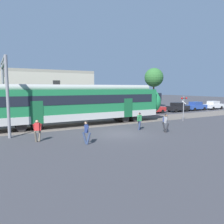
# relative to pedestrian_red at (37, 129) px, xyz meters

# --- Properties ---
(ground_plane) EXTENTS (160.00, 160.00, 0.00)m
(ground_plane) POSITION_rel_pedestrian_red_xyz_m (6.78, -0.40, -0.96)
(ground_plane) COLOR #38383D
(pedestrian_red) EXTENTS (0.67, 0.51, 1.67)m
(pedestrian_red) POSITION_rel_pedestrian_red_xyz_m (0.00, 0.00, 0.00)
(pedestrian_red) COLOR #6B6051
(pedestrian_red) RESTS_ON ground
(pedestrian_navy) EXTENTS (0.55, 0.66, 1.67)m
(pedestrian_navy) POSITION_rel_pedestrian_red_xyz_m (2.90, -2.42, 0.00)
(pedestrian_navy) COLOR navy
(pedestrian_navy) RESTS_ON ground
(pedestrian_green) EXTENTS (0.53, 0.64, 1.67)m
(pedestrian_green) POSITION_rel_pedestrian_red_xyz_m (9.35, 0.13, 0.00)
(pedestrian_green) COLOR navy
(pedestrian_green) RESTS_ON ground
(pedestrian_grey) EXTENTS (0.50, 0.70, 1.67)m
(pedestrian_grey) POSITION_rel_pedestrian_red_xyz_m (10.73, -1.91, 0.03)
(pedestrian_grey) COLOR #28282D
(pedestrian_grey) RESTS_ON ground
(parked_car_red) EXTENTS (4.03, 1.82, 1.54)m
(parked_car_red) POSITION_rel_pedestrian_red_xyz_m (19.26, 10.16, -0.18)
(parked_car_red) COLOR #B22323
(parked_car_red) RESTS_ON ground
(parked_car_black) EXTENTS (4.03, 1.81, 1.54)m
(parked_car_black) POSITION_rel_pedestrian_red_xyz_m (24.49, 10.06, -0.18)
(parked_car_black) COLOR black
(parked_car_black) RESTS_ON ground
(parked_car_blue) EXTENTS (4.01, 1.78, 1.54)m
(parked_car_blue) POSITION_rel_pedestrian_red_xyz_m (28.94, 10.11, -0.18)
(parked_car_blue) COLOR #284799
(parked_car_blue) RESTS_ON ground
(parked_car_white) EXTENTS (4.07, 1.89, 1.54)m
(parked_car_white) POSITION_rel_pedestrian_red_xyz_m (33.54, 9.95, -0.18)
(parked_car_white) COLOR silver
(parked_car_white) RESTS_ON ground
(catenary_gantry) EXTENTS (0.24, 6.64, 6.53)m
(catenary_gantry) POSITION_rel_pedestrian_red_xyz_m (-1.73, 5.55, 3.35)
(catenary_gantry) COLOR gray
(catenary_gantry) RESTS_ON ground
(crossing_signal) EXTENTS (0.96, 0.22, 3.00)m
(crossing_signal) POSITION_rel_pedestrian_red_xyz_m (17.36, 2.19, 1.05)
(crossing_signal) COLOR gray
(crossing_signal) RESTS_ON ground
(background_building) EXTENTS (17.78, 5.00, 9.20)m
(background_building) POSITION_rel_pedestrian_red_xyz_m (1.51, 15.36, 2.24)
(background_building) COLOR beige
(background_building) RESTS_ON ground
(street_tree_right) EXTENTS (3.80, 3.80, 7.99)m
(street_tree_right) POSITION_rel_pedestrian_red_xyz_m (26.19, 18.49, 5.09)
(street_tree_right) COLOR brown
(street_tree_right) RESTS_ON ground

